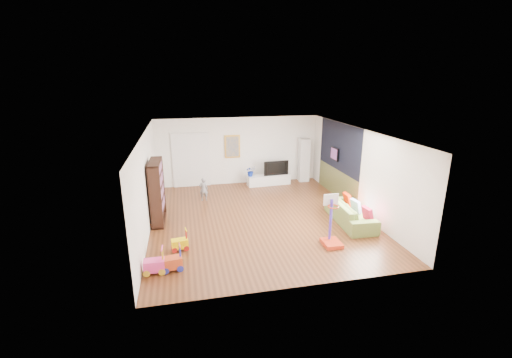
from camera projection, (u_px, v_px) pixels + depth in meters
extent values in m
cube|color=brown|center=(259.00, 218.00, 10.68)|extent=(6.50, 7.50, 0.00)
cube|color=white|center=(259.00, 132.00, 9.90)|extent=(6.50, 7.50, 0.00)
cube|color=white|center=(238.00, 151.00, 13.80)|extent=(6.50, 0.00, 2.70)
cube|color=silver|center=(300.00, 228.00, 6.78)|extent=(6.50, 0.00, 2.70)
cube|color=white|center=(146.00, 183.00, 9.63)|extent=(0.00, 7.50, 2.70)
cube|color=white|center=(358.00, 170.00, 10.95)|extent=(0.00, 7.50, 2.70)
cube|color=black|center=(339.00, 147.00, 12.12)|extent=(0.01, 3.20, 1.70)
cube|color=brown|center=(336.00, 183.00, 12.51)|extent=(0.01, 3.20, 1.00)
cube|color=white|center=(191.00, 161.00, 13.47)|extent=(1.45, 0.06, 2.10)
cube|color=gold|center=(232.00, 146.00, 13.66)|extent=(0.62, 0.06, 0.92)
cube|color=#7F3F8C|center=(334.00, 154.00, 12.38)|extent=(0.04, 0.56, 0.46)
cube|color=white|center=(269.00, 180.00, 13.90)|extent=(1.77, 0.56, 0.41)
cube|color=silver|center=(304.00, 160.00, 14.23)|extent=(0.44, 0.44, 1.79)
cube|color=black|center=(157.00, 192.00, 10.17)|extent=(0.37, 1.30, 1.89)
imported|color=olive|center=(350.00, 213.00, 10.27)|extent=(0.96, 2.20, 0.63)
cube|color=red|center=(333.00, 221.00, 8.77)|extent=(0.47, 0.57, 1.35)
cube|color=#FFDC02|center=(180.00, 240.00, 8.63)|extent=(0.44, 0.30, 0.55)
cube|color=#CD4821|center=(172.00, 258.00, 7.71)|extent=(0.48, 0.33, 0.60)
cube|color=#F1388E|center=(154.00, 261.00, 7.60)|extent=(0.46, 0.29, 0.61)
imported|color=gray|center=(204.00, 189.00, 12.07)|extent=(0.31, 0.20, 0.83)
imported|color=black|center=(275.00, 168.00, 13.82)|extent=(1.03, 0.22, 0.59)
imported|color=#0E289B|center=(251.00, 171.00, 13.64)|extent=(0.42, 0.37, 0.42)
cube|color=#AE163A|center=(368.00, 214.00, 9.71)|extent=(0.13, 0.40, 0.39)
cube|color=silver|center=(356.00, 206.00, 10.29)|extent=(0.15, 0.40, 0.39)
cube|color=#C41C00|center=(348.00, 200.00, 10.83)|extent=(0.11, 0.40, 0.40)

